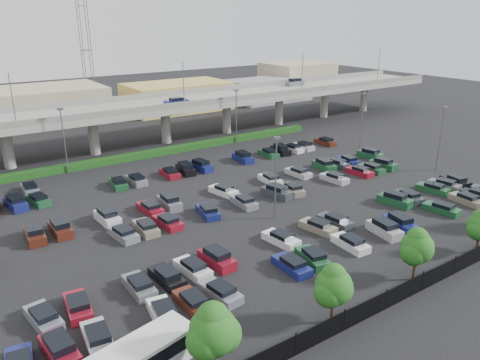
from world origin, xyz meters
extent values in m
plane|color=black|center=(0.00, 0.00, 0.00)|extent=(280.00, 280.00, 0.00)
cube|color=gray|center=(0.00, 32.00, 7.25)|extent=(150.00, 13.00, 1.10)
cube|color=slate|center=(0.00, 25.75, 8.30)|extent=(150.00, 0.50, 1.00)
cube|color=slate|center=(0.00, 38.25, 8.30)|extent=(150.00, 0.50, 1.00)
cylinder|color=gray|center=(-23.00, 32.00, 3.35)|extent=(1.80, 1.80, 6.70)
cube|color=slate|center=(-23.00, 32.00, 6.50)|extent=(2.60, 9.75, 0.50)
cylinder|color=gray|center=(-9.00, 32.00, 3.35)|extent=(1.80, 1.80, 6.70)
cube|color=slate|center=(-9.00, 32.00, 6.50)|extent=(2.60, 9.75, 0.50)
cylinder|color=gray|center=(5.00, 32.00, 3.35)|extent=(1.80, 1.80, 6.70)
cube|color=slate|center=(5.00, 32.00, 6.50)|extent=(2.60, 9.75, 0.50)
cylinder|color=gray|center=(19.00, 32.00, 3.35)|extent=(1.80, 1.80, 6.70)
cube|color=slate|center=(19.00, 32.00, 6.50)|extent=(2.60, 9.75, 0.50)
cylinder|color=gray|center=(33.00, 32.00, 3.35)|extent=(1.80, 1.80, 6.70)
cube|color=slate|center=(33.00, 32.00, 6.50)|extent=(2.60, 9.75, 0.50)
cylinder|color=gray|center=(47.00, 32.00, 3.35)|extent=(1.80, 1.80, 6.70)
cube|color=slate|center=(47.00, 32.00, 6.50)|extent=(2.60, 9.75, 0.50)
cylinder|color=gray|center=(61.00, 32.00, 3.35)|extent=(1.80, 1.80, 6.70)
cube|color=slate|center=(61.00, 32.00, 6.50)|extent=(2.60, 9.75, 0.50)
cube|color=navy|center=(6.00, 29.00, 8.21)|extent=(4.40, 1.82, 0.82)
cube|color=black|center=(6.00, 29.00, 8.84)|extent=(2.30, 1.60, 0.50)
cube|color=slate|center=(40.00, 35.00, 8.32)|extent=(4.40, 1.82, 1.05)
cube|color=black|center=(40.00, 35.00, 9.14)|extent=(2.60, 1.60, 0.65)
cylinder|color=#535258|center=(-22.00, 25.90, 11.80)|extent=(0.14, 0.14, 8.00)
cylinder|color=#535258|center=(6.00, 25.90, 11.80)|extent=(0.14, 0.14, 8.00)
cylinder|color=#535258|center=(34.00, 25.90, 11.80)|extent=(0.14, 0.14, 8.00)
cylinder|color=#535258|center=(58.00, 25.90, 11.80)|extent=(0.14, 0.14, 8.00)
cube|color=#123E12|center=(0.00, 25.00, 0.55)|extent=(66.00, 1.60, 1.10)
cube|color=black|center=(0.00, -28.00, 0.90)|extent=(70.00, 0.06, 1.80)
cylinder|color=black|center=(-14.00, -28.00, 1.00)|extent=(0.10, 0.10, 2.00)
cylinder|color=black|center=(-9.00, -28.00, 1.00)|extent=(0.10, 0.10, 2.00)
cylinder|color=black|center=(-4.00, -28.00, 1.00)|extent=(0.10, 0.10, 2.00)
cylinder|color=black|center=(1.00, -28.00, 1.00)|extent=(0.10, 0.10, 2.00)
cylinder|color=black|center=(6.00, -28.00, 1.00)|extent=(0.10, 0.10, 2.00)
sphere|color=#184C14|center=(-20.00, -26.45, 3.76)|extent=(3.39, 3.39, 3.39)
sphere|color=#184C14|center=(-19.21, -26.35, 3.15)|extent=(2.67, 2.67, 2.67)
sphere|color=#184C14|center=(-20.67, -26.53, 3.39)|extent=(2.67, 2.67, 2.67)
sphere|color=#184C14|center=(-19.96, -26.33, 4.73)|extent=(2.30, 2.30, 2.30)
cylinder|color=#332316|center=(-9.00, -26.67, 0.98)|extent=(0.26, 0.26, 1.96)
sphere|color=#184C14|center=(-9.00, -26.67, 3.37)|extent=(3.04, 3.04, 3.04)
sphere|color=#184C14|center=(-8.29, -26.57, 2.82)|extent=(2.39, 2.39, 2.39)
sphere|color=#184C14|center=(-9.60, -26.75, 3.04)|extent=(2.39, 2.39, 2.39)
sphere|color=#184C14|center=(-8.96, -26.55, 4.24)|extent=(2.06, 2.06, 2.06)
cylinder|color=#332316|center=(2.00, -26.39, 0.99)|extent=(0.26, 0.26, 1.97)
sphere|color=#184C14|center=(2.00, -26.39, 3.39)|extent=(3.07, 3.07, 3.07)
sphere|color=#184C14|center=(2.71, -26.29, 2.85)|extent=(2.41, 2.41, 2.41)
sphere|color=#184C14|center=(1.40, -26.47, 3.07)|extent=(2.41, 2.41, 2.41)
sphere|color=#184C14|center=(2.04, -26.27, 4.27)|extent=(2.08, 2.08, 2.08)
cylinder|color=#332316|center=(12.00, -26.82, 0.90)|extent=(0.26, 0.26, 1.80)
sphere|color=#184C14|center=(11.45, -26.90, 2.79)|extent=(2.19, 2.19, 2.19)
cube|color=black|center=(-24.08, -23.39, 1.71)|extent=(7.26, 4.09, 1.05)
cube|color=silver|center=(-24.08, -23.39, 2.45)|extent=(8.45, 4.39, 0.28)
cube|color=maroon|center=(-28.25, -18.50, 0.53)|extent=(2.18, 4.54, 1.05)
cube|color=black|center=(-28.25, -18.50, 1.34)|extent=(1.81, 2.72, 0.65)
cube|color=#A8A8AC|center=(-25.50, -18.50, 0.41)|extent=(2.29, 4.57, 0.82)
cube|color=black|center=(-25.50, -18.70, 1.04)|extent=(1.84, 2.46, 0.50)
cube|color=white|center=(-20.00, -18.50, 0.41)|extent=(2.47, 4.63, 0.82)
cube|color=black|center=(-20.00, -18.70, 1.04)|extent=(1.93, 2.52, 0.50)
cube|color=#4D1E14|center=(-17.25, -18.50, 0.41)|extent=(1.87, 4.42, 0.82)
cube|color=black|center=(-17.25, -18.70, 1.04)|extent=(1.63, 2.32, 0.50)
cube|color=slate|center=(-14.50, -18.50, 0.41)|extent=(2.32, 4.58, 0.82)
cube|color=black|center=(-14.50, -18.70, 1.04)|extent=(1.86, 2.47, 0.50)
cube|color=navy|center=(-6.25, -18.50, 0.41)|extent=(1.96, 4.46, 0.82)
cube|color=black|center=(-6.25, -18.70, 1.04)|extent=(1.67, 2.35, 0.50)
cube|color=#1D512C|center=(-3.50, -18.50, 0.41)|extent=(2.69, 4.68, 0.82)
cube|color=black|center=(-3.50, -18.70, 1.04)|extent=(2.04, 2.58, 0.50)
cube|color=white|center=(2.00, -18.50, 0.41)|extent=(2.11, 4.51, 0.82)
cube|color=black|center=(2.00, -18.70, 1.04)|extent=(1.75, 2.40, 0.50)
cube|color=#A8A8AC|center=(7.50, -18.50, 0.53)|extent=(2.50, 4.63, 1.05)
cube|color=black|center=(7.50, -18.50, 1.34)|extent=(2.00, 2.82, 0.65)
cube|color=navy|center=(10.25, -18.50, 0.53)|extent=(2.68, 4.68, 1.05)
cube|color=black|center=(10.25, -18.50, 1.34)|extent=(2.10, 2.87, 0.65)
cube|color=#1D512C|center=(18.50, -18.50, 0.41)|extent=(2.42, 4.61, 0.82)
cube|color=black|center=(18.50, -18.70, 1.04)|extent=(1.91, 2.50, 0.50)
cube|color=gray|center=(24.00, -18.50, 0.41)|extent=(2.26, 4.56, 0.82)
cube|color=black|center=(24.00, -18.70, 1.04)|extent=(1.83, 2.45, 0.50)
cube|color=black|center=(26.75, -18.50, 0.41)|extent=(2.24, 4.56, 0.82)
cube|color=black|center=(26.75, -18.70, 1.04)|extent=(1.82, 2.44, 0.50)
cube|color=slate|center=(-28.25, -13.50, 0.41)|extent=(2.40, 4.61, 0.82)
cube|color=black|center=(-28.25, -13.70, 1.04)|extent=(1.90, 2.49, 0.50)
cube|color=maroon|center=(-25.50, -13.50, 0.41)|extent=(2.33, 4.59, 0.82)
cube|color=black|center=(-25.50, -13.70, 1.04)|extent=(1.86, 2.47, 0.50)
cube|color=slate|center=(-20.00, -13.50, 0.41)|extent=(1.89, 4.43, 0.82)
cube|color=black|center=(-20.00, -13.70, 1.04)|extent=(1.64, 2.33, 0.50)
cube|color=black|center=(-17.25, -13.50, 0.41)|extent=(2.04, 4.49, 0.82)
cube|color=black|center=(-17.25, -13.70, 1.04)|extent=(1.72, 2.38, 0.50)
cube|color=white|center=(-14.50, -13.50, 0.41)|extent=(2.16, 4.53, 0.82)
cube|color=black|center=(-14.50, -13.70, 1.04)|extent=(1.78, 2.42, 0.50)
cube|color=maroon|center=(-11.75, -13.50, 0.53)|extent=(2.12, 4.52, 1.05)
cube|color=black|center=(-11.75, -13.50, 1.34)|extent=(1.78, 2.71, 0.65)
cube|color=white|center=(-3.50, -13.50, 0.41)|extent=(2.31, 4.58, 0.82)
cube|color=black|center=(-3.50, -13.70, 1.04)|extent=(1.85, 2.47, 0.50)
cube|color=gray|center=(2.00, -13.50, 0.41)|extent=(2.50, 4.64, 0.82)
cube|color=black|center=(2.00, -13.70, 1.04)|extent=(1.95, 2.53, 0.50)
cube|color=#30363E|center=(4.75, -13.50, 0.41)|extent=(2.17, 4.53, 0.82)
cube|color=black|center=(4.75, -13.70, 1.04)|extent=(1.78, 2.42, 0.50)
cube|color=#1D512C|center=(15.75, -13.50, 0.53)|extent=(2.59, 4.66, 1.05)
cube|color=black|center=(15.75, -13.50, 1.34)|extent=(2.05, 2.85, 0.65)
cube|color=#30363E|center=(18.50, -13.50, 0.41)|extent=(2.60, 4.66, 0.82)
cube|color=black|center=(18.50, -13.70, 1.04)|extent=(2.00, 2.56, 0.50)
cube|color=#1D512C|center=(24.00, -13.50, 0.41)|extent=(2.47, 4.63, 0.82)
cube|color=black|center=(24.00, -13.70, 1.04)|extent=(1.93, 2.52, 0.50)
cube|color=slate|center=(26.75, -13.50, 0.41)|extent=(2.59, 4.66, 0.82)
cube|color=black|center=(26.75, -13.70, 1.04)|extent=(1.99, 2.55, 0.50)
cube|color=black|center=(29.50, -13.50, 0.41)|extent=(2.63, 4.67, 0.82)
cube|color=black|center=(29.50, -13.70, 1.04)|extent=(2.01, 2.56, 0.50)
cube|color=slate|center=(-17.25, -2.50, 0.41)|extent=(2.37, 4.60, 0.82)
cube|color=black|center=(-17.25, -2.70, 1.04)|extent=(1.89, 2.49, 0.50)
cube|color=gray|center=(-14.50, -2.50, 0.41)|extent=(2.01, 4.47, 0.82)
cube|color=black|center=(-14.50, -2.70, 1.04)|extent=(1.70, 2.37, 0.50)
cube|color=maroon|center=(-11.75, -2.50, 0.41)|extent=(2.17, 4.53, 0.82)
cube|color=black|center=(-11.75, -2.70, 1.04)|extent=(1.78, 2.42, 0.50)
cube|color=navy|center=(-6.25, -2.50, 0.41)|extent=(2.65, 4.67, 0.82)
cube|color=black|center=(-6.25, -2.70, 1.04)|extent=(2.02, 2.57, 0.50)
cube|color=slate|center=(-0.75, -2.50, 0.41)|extent=(2.09, 4.51, 0.82)
cube|color=black|center=(-0.75, -2.70, 1.04)|extent=(1.74, 2.40, 0.50)
cube|color=#30363E|center=(4.75, -2.50, 0.53)|extent=(2.72, 4.69, 1.05)
cube|color=black|center=(4.75, -2.50, 1.34)|extent=(2.12, 2.88, 0.65)
cube|color=gray|center=(7.50, -2.50, 0.41)|extent=(2.54, 4.65, 0.82)
cube|color=black|center=(7.50, -2.70, 1.04)|extent=(1.97, 2.54, 0.50)
cube|color=#A8A8AC|center=(15.75, -2.50, 0.41)|extent=(2.15, 4.53, 0.82)
cube|color=black|center=(15.75, -2.70, 1.04)|extent=(1.77, 2.42, 0.50)
cube|color=maroon|center=(21.25, -2.50, 0.41)|extent=(2.08, 4.50, 0.82)
cube|color=black|center=(21.25, -2.70, 1.04)|extent=(1.74, 2.39, 0.50)
cube|color=#1D512C|center=(24.00, -2.50, 0.41)|extent=(1.84, 4.41, 0.82)
cube|color=black|center=(24.00, -2.70, 1.04)|extent=(1.61, 2.31, 0.50)
cube|color=#1D512C|center=(26.75, -2.50, 0.53)|extent=(2.39, 4.60, 1.05)
cube|color=black|center=(26.75, -2.50, 1.34)|extent=(1.93, 2.79, 0.65)
cube|color=#4D1E14|center=(-25.50, 2.50, 0.53)|extent=(2.04, 4.49, 1.05)
cube|color=black|center=(-25.50, 2.50, 1.34)|extent=(1.73, 2.68, 0.65)
cube|color=#4D1E14|center=(-22.75, 2.50, 0.53)|extent=(1.87, 4.42, 1.05)
cube|color=black|center=(-22.75, 2.50, 1.34)|extent=(1.63, 2.62, 0.65)
cube|color=white|center=(-17.25, 2.50, 0.53)|extent=(2.05, 4.49, 1.05)
cube|color=black|center=(-17.25, 2.50, 1.34)|extent=(1.74, 2.68, 0.65)
cube|color=maroon|center=(-11.75, 2.50, 0.41)|extent=(2.07, 4.50, 0.82)
cube|color=black|center=(-11.75, 2.30, 1.04)|extent=(1.73, 2.39, 0.50)
cube|color=slate|center=(-9.00, 2.50, 0.53)|extent=(2.07, 4.50, 1.05)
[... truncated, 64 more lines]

